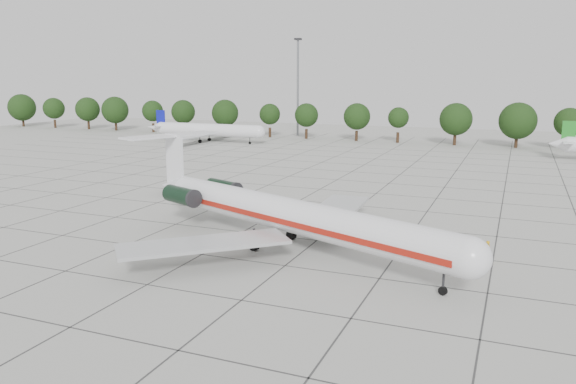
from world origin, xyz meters
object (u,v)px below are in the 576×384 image
ground_crew (487,251)px  floodlight_mast (298,82)px  main_airliner (278,212)px  bg_airliner_b (207,130)px

ground_crew → floodlight_mast: size_ratio=0.07×
main_airliner → ground_crew: 18.59m
bg_airliner_b → floodlight_mast: (14.37, 23.20, 11.37)m
bg_airliner_b → floodlight_mast: 29.56m
ground_crew → bg_airliner_b: (-67.84, 69.21, 2.00)m
ground_crew → floodlight_mast: bearing=-103.6°
bg_airliner_b → floodlight_mast: floodlight_mast is taller
main_airliner → ground_crew: bearing=30.8°
main_airliner → ground_crew: main_airliner is taller
main_airliner → ground_crew: size_ratio=20.94×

